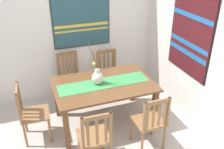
{
  "coord_description": "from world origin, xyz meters",
  "views": [
    {
      "loc": [
        -0.66,
        -2.65,
        2.73
      ],
      "look_at": [
        0.54,
        0.62,
        0.9
      ],
      "focal_mm": 39.78,
      "sensor_mm": 36.0,
      "label": 1
    }
  ],
  "objects_px": {
    "chair_3": "(109,72)",
    "chair_1": "(151,121)",
    "chair_2": "(31,112)",
    "centerpiece_vase": "(98,77)",
    "dining_table": "(104,89)",
    "painting_on_side_wall": "(191,35)",
    "painting_on_back_wall": "(81,19)",
    "chair_4": "(70,77)",
    "chair_0": "(95,137)"
  },
  "relations": [
    {
      "from": "centerpiece_vase",
      "to": "chair_1",
      "type": "relative_size",
      "value": 0.78
    },
    {
      "from": "chair_3",
      "to": "chair_2",
      "type": "bearing_deg",
      "value": -150.97
    },
    {
      "from": "dining_table",
      "to": "chair_2",
      "type": "xyz_separation_m",
      "value": [
        -1.18,
        -0.03,
        -0.15
      ]
    },
    {
      "from": "painting_on_back_wall",
      "to": "painting_on_side_wall",
      "type": "relative_size",
      "value": 0.84
    },
    {
      "from": "painting_on_back_wall",
      "to": "centerpiece_vase",
      "type": "bearing_deg",
      "value": -92.73
    },
    {
      "from": "chair_1",
      "to": "painting_on_back_wall",
      "type": "height_order",
      "value": "painting_on_back_wall"
    },
    {
      "from": "painting_on_back_wall",
      "to": "chair_3",
      "type": "bearing_deg",
      "value": -35.69
    },
    {
      "from": "centerpiece_vase",
      "to": "chair_2",
      "type": "bearing_deg",
      "value": -177.83
    },
    {
      "from": "chair_1",
      "to": "painting_on_side_wall",
      "type": "bearing_deg",
      "value": 33.06
    },
    {
      "from": "centerpiece_vase",
      "to": "chair_2",
      "type": "height_order",
      "value": "centerpiece_vase"
    },
    {
      "from": "centerpiece_vase",
      "to": "chair_1",
      "type": "distance_m",
      "value": 1.07
    },
    {
      "from": "chair_2",
      "to": "painting_on_side_wall",
      "type": "relative_size",
      "value": 0.73
    },
    {
      "from": "centerpiece_vase",
      "to": "chair_2",
      "type": "relative_size",
      "value": 0.77
    },
    {
      "from": "chair_3",
      "to": "painting_on_back_wall",
      "type": "relative_size",
      "value": 0.83
    },
    {
      "from": "centerpiece_vase",
      "to": "chair_3",
      "type": "height_order",
      "value": "centerpiece_vase"
    },
    {
      "from": "chair_2",
      "to": "painting_on_back_wall",
      "type": "height_order",
      "value": "painting_on_back_wall"
    },
    {
      "from": "chair_4",
      "to": "painting_on_back_wall",
      "type": "relative_size",
      "value": 0.88
    },
    {
      "from": "chair_1",
      "to": "chair_2",
      "type": "relative_size",
      "value": 0.98
    },
    {
      "from": "chair_2",
      "to": "painting_on_side_wall",
      "type": "height_order",
      "value": "painting_on_side_wall"
    },
    {
      "from": "chair_4",
      "to": "painting_on_side_wall",
      "type": "bearing_deg",
      "value": -31.72
    },
    {
      "from": "centerpiece_vase",
      "to": "painting_on_side_wall",
      "type": "bearing_deg",
      "value": -8.75
    },
    {
      "from": "chair_4",
      "to": "painting_on_back_wall",
      "type": "distance_m",
      "value": 1.11
    },
    {
      "from": "chair_3",
      "to": "chair_1",
      "type": "bearing_deg",
      "value": -88.19
    },
    {
      "from": "centerpiece_vase",
      "to": "chair_3",
      "type": "bearing_deg",
      "value": 60.02
    },
    {
      "from": "chair_0",
      "to": "chair_1",
      "type": "xyz_separation_m",
      "value": [
        0.85,
        0.04,
        0.0
      ]
    },
    {
      "from": "chair_1",
      "to": "chair_2",
      "type": "height_order",
      "value": "chair_2"
    },
    {
      "from": "chair_3",
      "to": "painting_on_back_wall",
      "type": "xyz_separation_m",
      "value": [
        -0.42,
        0.3,
        1.04
      ]
    },
    {
      "from": "dining_table",
      "to": "chair_2",
      "type": "height_order",
      "value": "chair_2"
    },
    {
      "from": "chair_2",
      "to": "chair_3",
      "type": "bearing_deg",
      "value": 29.03
    },
    {
      "from": "dining_table",
      "to": "painting_on_side_wall",
      "type": "height_order",
      "value": "painting_on_side_wall"
    },
    {
      "from": "centerpiece_vase",
      "to": "painting_on_side_wall",
      "type": "xyz_separation_m",
      "value": [
        1.48,
        -0.23,
        0.6
      ]
    },
    {
      "from": "chair_3",
      "to": "painting_on_side_wall",
      "type": "relative_size",
      "value": 0.7
    },
    {
      "from": "chair_3",
      "to": "dining_table",
      "type": "bearing_deg",
      "value": -114.28
    },
    {
      "from": "chair_4",
      "to": "centerpiece_vase",
      "type": "bearing_deg",
      "value": -71.36
    },
    {
      "from": "dining_table",
      "to": "painting_on_side_wall",
      "type": "relative_size",
      "value": 1.24
    },
    {
      "from": "chair_1",
      "to": "chair_4",
      "type": "distance_m",
      "value": 1.9
    },
    {
      "from": "chair_3",
      "to": "chair_4",
      "type": "distance_m",
      "value": 0.77
    },
    {
      "from": "centerpiece_vase",
      "to": "painting_on_back_wall",
      "type": "bearing_deg",
      "value": 87.27
    },
    {
      "from": "chair_1",
      "to": "chair_3",
      "type": "height_order",
      "value": "chair_1"
    },
    {
      "from": "chair_1",
      "to": "painting_on_back_wall",
      "type": "xyz_separation_m",
      "value": [
        -0.47,
        1.97,
        1.04
      ]
    },
    {
      "from": "chair_4",
      "to": "painting_on_side_wall",
      "type": "distance_m",
      "value": 2.3
    },
    {
      "from": "chair_4",
      "to": "chair_0",
      "type": "bearing_deg",
      "value": -90.99
    },
    {
      "from": "chair_1",
      "to": "chair_2",
      "type": "bearing_deg",
      "value": 153.32
    },
    {
      "from": "dining_table",
      "to": "chair_3",
      "type": "bearing_deg",
      "value": 65.72
    },
    {
      "from": "dining_table",
      "to": "painting_on_back_wall",
      "type": "xyz_separation_m",
      "value": [
        -0.04,
        1.14,
        0.88
      ]
    },
    {
      "from": "chair_4",
      "to": "painting_on_side_wall",
      "type": "xyz_separation_m",
      "value": [
        1.77,
        -1.1,
        0.98
      ]
    },
    {
      "from": "centerpiece_vase",
      "to": "chair_4",
      "type": "relative_size",
      "value": 0.76
    },
    {
      "from": "dining_table",
      "to": "chair_2",
      "type": "distance_m",
      "value": 1.19
    },
    {
      "from": "chair_0",
      "to": "painting_on_back_wall",
      "type": "height_order",
      "value": "painting_on_back_wall"
    },
    {
      "from": "dining_table",
      "to": "chair_1",
      "type": "distance_m",
      "value": 0.95
    }
  ]
}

